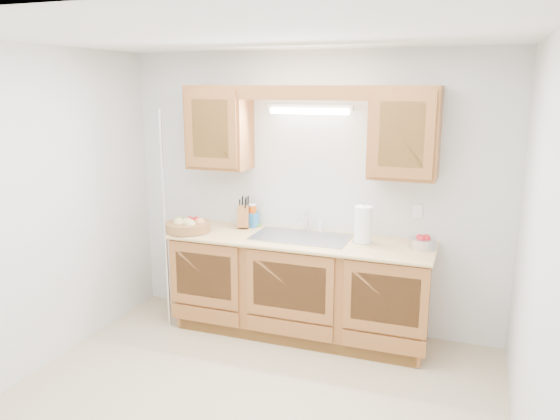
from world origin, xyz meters
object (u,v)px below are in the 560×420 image
at_px(knife_block, 244,216).
at_px(apple_bowl, 423,242).
at_px(paper_towel, 363,225).
at_px(fruit_basket, 188,225).

bearing_deg(knife_block, apple_bowl, -21.12).
bearing_deg(paper_towel, knife_block, 173.79).
relative_size(fruit_basket, knife_block, 1.48).
distance_m(knife_block, paper_towel, 1.16).
bearing_deg(fruit_basket, paper_towel, 6.39).
distance_m(fruit_basket, apple_bowl, 2.07).
relative_size(fruit_basket, paper_towel, 1.21).
xyz_separation_m(fruit_basket, paper_towel, (1.57, 0.18, 0.10)).
bearing_deg(knife_block, fruit_basket, -161.51).
distance_m(knife_block, apple_bowl, 1.65).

